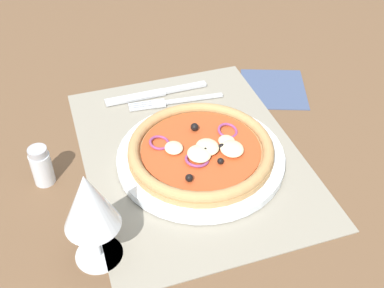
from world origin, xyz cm
name	(u,v)px	position (x,y,z in cm)	size (l,w,h in cm)	color
ground_plane	(191,159)	(0.00, 0.00, -1.20)	(190.00, 140.00, 2.40)	brown
placemat	(191,153)	(0.00, 0.00, 0.20)	(46.31, 34.81, 0.40)	gray
plate	(201,157)	(-2.49, -0.90, 1.10)	(27.13, 27.13, 1.40)	white
pizza	(201,149)	(-2.54, -0.94, 2.90)	(23.41, 23.41, 2.64)	tan
fork	(171,102)	(14.48, -0.82, 0.62)	(3.08, 18.06, 0.44)	silver
knife	(156,93)	(18.06, 1.21, 0.65)	(2.13, 20.02, 0.62)	silver
wine_glass	(89,204)	(-15.50, 17.99, 10.14)	(7.20, 7.20, 14.90)	silver
napkin	(274,88)	(13.07, -21.47, 0.18)	(13.68, 12.31, 0.36)	#425175
pepper_shaker	(41,166)	(1.06, 23.58, 3.25)	(3.20, 3.20, 6.70)	silver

